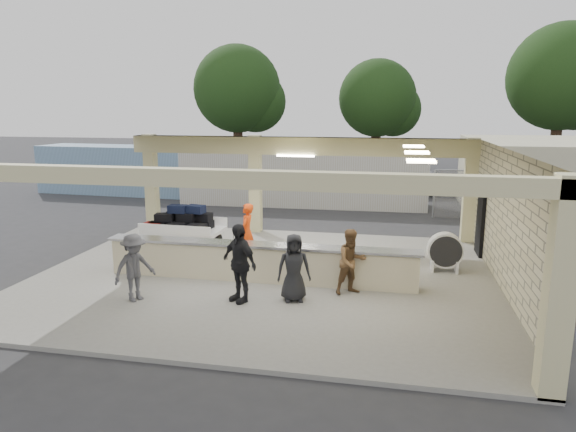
% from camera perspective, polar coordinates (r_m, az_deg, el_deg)
% --- Properties ---
extents(ground, '(120.00, 120.00, 0.00)m').
position_cam_1_polar(ground, '(13.93, -2.65, -6.86)').
color(ground, '#2C2C2E').
rests_on(ground, ground).
extents(pavilion, '(12.01, 10.00, 3.55)m').
position_cam_1_polar(pavilion, '(14.13, -1.21, -0.89)').
color(pavilion, slate).
rests_on(pavilion, ground).
extents(baggage_counter, '(8.20, 0.58, 0.98)m').
position_cam_1_polar(baggage_counter, '(13.28, -3.20, -5.14)').
color(baggage_counter, beige).
rests_on(baggage_counter, pavilion).
extents(luggage_cart, '(2.42, 1.55, 1.39)m').
position_cam_1_polar(luggage_cart, '(16.58, -11.69, -1.00)').
color(luggage_cart, white).
rests_on(luggage_cart, pavilion).
extents(drum_fan, '(0.98, 0.53, 1.07)m').
position_cam_1_polar(drum_fan, '(14.64, 17.05, -3.70)').
color(drum_fan, white).
rests_on(drum_fan, pavilion).
extents(baggage_handler, '(0.34, 0.62, 1.69)m').
position_cam_1_polar(baggage_handler, '(14.95, -4.60, -1.81)').
color(baggage_handler, red).
rests_on(baggage_handler, pavilion).
extents(passenger_a, '(0.83, 0.71, 1.59)m').
position_cam_1_polar(passenger_a, '(12.34, 7.08, -5.07)').
color(passenger_a, brown).
rests_on(passenger_a, pavilion).
extents(passenger_b, '(1.11, 0.92, 1.83)m').
position_cam_1_polar(passenger_b, '(11.80, -5.45, -5.20)').
color(passenger_b, black).
rests_on(passenger_b, pavilion).
extents(passenger_c, '(0.85, 1.05, 1.58)m').
position_cam_1_polar(passenger_c, '(12.34, -16.71, -5.50)').
color(passenger_c, '#444448').
rests_on(passenger_c, pavilion).
extents(passenger_d, '(0.83, 0.53, 1.58)m').
position_cam_1_polar(passenger_d, '(11.82, 0.65, -5.76)').
color(passenger_d, black).
rests_on(passenger_d, pavilion).
extents(car_white_a, '(5.07, 3.10, 1.35)m').
position_cam_1_polar(car_white_a, '(25.90, 24.68, 2.37)').
color(car_white_a, silver).
rests_on(car_white_a, ground).
extents(car_white_b, '(5.23, 2.50, 1.59)m').
position_cam_1_polar(car_white_b, '(28.14, 28.66, 2.92)').
color(car_white_b, silver).
rests_on(car_white_b, ground).
extents(car_dark, '(4.78, 1.94, 1.56)m').
position_cam_1_polar(car_dark, '(28.00, 13.63, 3.97)').
color(car_dark, black).
rests_on(car_dark, ground).
extents(container_white, '(11.41, 2.49, 2.46)m').
position_cam_1_polar(container_white, '(24.18, 1.62, 4.18)').
color(container_white, beige).
rests_on(container_white, ground).
extents(container_blue, '(9.79, 2.83, 2.52)m').
position_cam_1_polar(container_blue, '(28.69, -17.31, 4.92)').
color(container_blue, '#7A9EC4').
rests_on(container_blue, ground).
extents(tree_left, '(6.60, 6.30, 9.00)m').
position_cam_1_polar(tree_left, '(38.54, -5.14, 13.50)').
color(tree_left, '#382619').
rests_on(tree_left, ground).
extents(tree_mid, '(6.00, 5.60, 8.00)m').
position_cam_1_polar(tree_mid, '(38.95, 10.36, 12.42)').
color(tree_mid, '#382619').
rests_on(tree_mid, ground).
extents(tree_right, '(7.20, 7.00, 10.00)m').
position_cam_1_polar(tree_right, '(39.56, 28.52, 13.01)').
color(tree_right, '#382619').
rests_on(tree_right, ground).
extents(adjacent_building, '(6.00, 8.00, 3.20)m').
position_cam_1_polar(adjacent_building, '(23.80, 26.68, 3.69)').
color(adjacent_building, beige).
rests_on(adjacent_building, ground).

